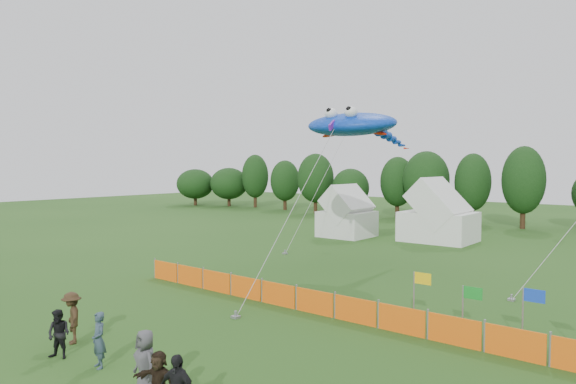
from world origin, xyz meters
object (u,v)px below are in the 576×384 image
Objects in this scene: spectator_b at (59,334)px; spectator_e at (145,364)px; tent_right at (438,217)px; barrier_fence at (314,302)px; spectator_a at (99,340)px; tent_left at (347,216)px; stingray_kite at (356,125)px; spectator_c at (72,318)px; spectator_f at (159,381)px.

spectator_b is 4.54m from spectator_e.
tent_right reaches higher than barrier_fence.
spectator_b is at bearing -110.48° from barrier_fence.
barrier_fence is 12.63× the size of spectator_a.
tent_left is 0.21× the size of stingray_kite.
spectator_c is 6.52m from spectator_f.
spectator_f is at bearing -27.71° from spectator_b.
barrier_fence is at bearing 92.32° from spectator_a.
spectator_c is (-4.48, -8.28, 0.41)m from barrier_fence.
tent_right reaches higher than tent_left.
spectator_e is (12.66, -29.91, -0.91)m from tent_left.
spectator_c is 0.98× the size of spectator_e.
barrier_fence is 13.67m from stingray_kite.
stingray_kite is (0.26, 18.35, 7.81)m from spectator_c.
spectator_a reaches higher than barrier_fence.
tent_left is at bearing 124.61° from stingray_kite.
tent_right reaches higher than spectator_a.
barrier_fence is at bearing -67.26° from stingray_kite.
stingray_kite is at bearing 112.74° from barrier_fence.
tent_right is at bearing 109.59° from spectator_e.
spectator_b is at bearing -153.02° from spectator_a.
spectator_b is (8.12, -30.00, -1.04)m from tent_left.
barrier_fence is 9.42m from spectator_c.
spectator_a is 0.09× the size of stingray_kite.
spectator_b is (-1.70, -0.40, -0.07)m from spectator_a.
tent_left is at bearing 123.21° from spectator_e.
spectator_f is at bearing -78.35° from barrier_fence.
stingray_kite is at bearing 115.66° from spectator_e.
spectator_f is (6.42, -1.11, -0.15)m from spectator_c.
tent_left is 23.79m from barrier_fence.
spectator_a is 20.64m from stingray_kite.
spectator_b is (-3.46, -9.26, 0.30)m from barrier_fence.
tent_left is 2.23× the size of spectator_e.
barrier_fence is at bearing -60.81° from tent_left.
spectator_a is (2.44, -31.91, -1.13)m from tent_right.
spectator_b is 0.88× the size of spectator_c.
stingray_kite reaches higher than spectator_f.
spectator_c reaches higher than spectator_f.
spectator_a is 0.94× the size of spectator_e.
spectator_b is at bearing -168.61° from spectator_e.
spectator_e is (4.53, 0.09, 0.13)m from spectator_b.
spectator_c reaches higher than spectator_b.
spectator_c is (-2.72, 0.58, 0.04)m from spectator_a.
spectator_b is at bearing -88.67° from tent_right.
spectator_e is at bearing 7.22° from spectator_a.
spectator_e is at bearing -83.33° from barrier_fence.
tent_right is 33.04m from spectator_f.
tent_right is 14.62m from stingray_kite.
tent_right reaches higher than spectator_c.
spectator_e reaches higher than spectator_f.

